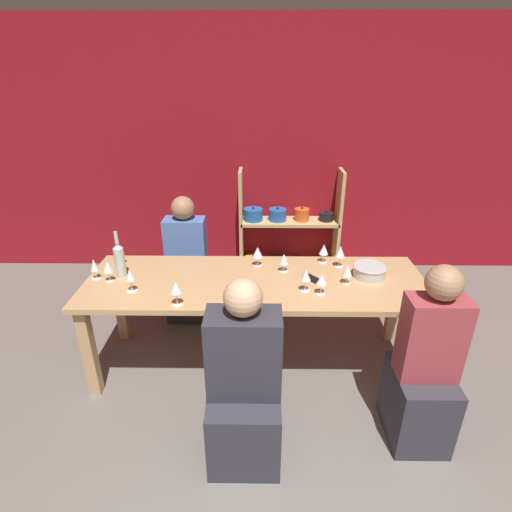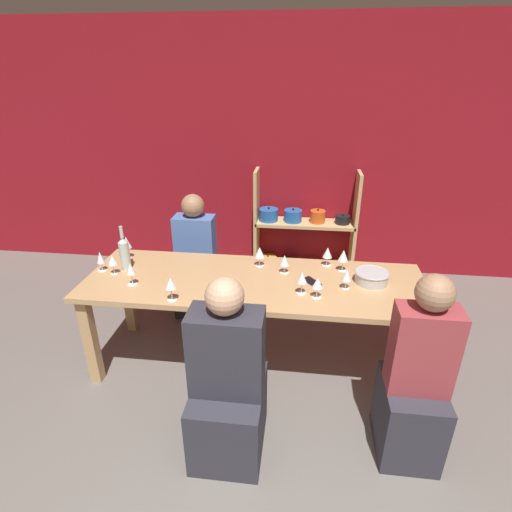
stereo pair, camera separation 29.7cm
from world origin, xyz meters
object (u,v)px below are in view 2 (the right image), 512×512
Objects in this scene: wine_glass_white_b at (171,284)px; person_near_b at (228,391)px; wine_glass_white_a at (343,256)px; wine_bottle_green at (124,253)px; mixing_bowl at (372,277)px; wine_glass_empty_b at (285,261)px; wine_glass_empty_c at (347,275)px; dining_table at (254,291)px; wine_glass_red_b at (318,284)px; wine_glass_red_g at (112,260)px; wine_glass_red_d at (100,258)px; wine_glass_red_a at (131,270)px; shelf_unit at (301,239)px; cell_phone at (312,282)px; wine_glass_red_c at (126,243)px; wine_glass_red_f at (260,253)px; wine_glass_empty_a at (302,278)px; person_near_a at (414,391)px; wine_glass_red_e at (327,253)px.

person_near_b is at bearing -44.20° from wine_glass_white_b.
wine_bottle_green is at bearing -174.12° from wine_glass_white_a.
mixing_bowl is 1.31m from person_near_b.
wine_glass_empty_b is 0.48m from wine_glass_empty_c.
dining_table is at bearing 34.26° from wine_glass_white_b.
wine_glass_red_b is 1.53m from wine_glass_red_g.
wine_glass_red_d is at bearing 178.28° from wine_glass_empty_c.
wine_glass_red_a is at bearing -168.63° from dining_table.
shelf_unit is at bearing 56.97° from wine_glass_red_a.
wine_glass_red_b is at bearing -81.31° from cell_phone.
wine_glass_red_d is 1.45m from person_near_b.
wine_glass_red_c reaches higher than wine_glass_red_f.
wine_glass_empty_a is at bearing 12.75° from wine_glass_white_b.
wine_glass_empty_b is (1.40, 0.14, -0.00)m from wine_glass_red_d.
wine_glass_red_g is (-1.73, 0.02, 0.00)m from wine_glass_empty_c.
wine_glass_empty_b is at bearing 34.65° from dining_table.
wine_glass_empty_a is (1.36, -0.22, -0.01)m from wine_bottle_green.
mixing_bowl is 0.70× the size of wine_bottle_green.
person_near_b is (-0.39, -2.45, 0.01)m from shelf_unit.
wine_bottle_green is at bearing 140.39° from wine_glass_white_b.
wine_glass_red_c is at bearing 174.93° from wine_glass_empty_b.
wine_glass_empty_a is at bearing -128.23° from wine_glass_white_a.
wine_glass_empty_c is (0.00, -0.28, -0.02)m from wine_glass_white_a.
wine_glass_red_f is at bearing 10.97° from wine_glass_red_d.
wine_glass_white_b is 1.64m from person_near_a.
person_near_b is (1.03, -1.05, -0.46)m from wine_glass_red_c.
shelf_unit reaches higher than wine_glass_empty_b.
wine_glass_white_b is at bearing 135.80° from person_near_b.
wine_glass_red_c reaches higher than cell_phone.
wine_glass_red_a is 1.01× the size of wine_glass_empty_a.
shelf_unit is 1.52m from wine_glass_red_f.
mixing_bowl is 0.40m from wine_glass_red_e.
shelf_unit reaches higher than wine_glass_white_b.
wine_glass_red_f is (0.88, 0.42, -0.01)m from wine_glass_red_a.
wine_glass_red_d reaches higher than mixing_bowl.
wine_glass_empty_a is at bearing -113.17° from cell_phone.
shelf_unit reaches higher than dining_table.
wine_glass_red_e reaches higher than dining_table.
person_near_a reaches higher than wine_glass_red_g.
mixing_bowl is 1.55× the size of wine_glass_red_f.
person_near_a is (0.49, -1.00, -0.41)m from wine_glass_red_e.
wine_glass_red_f reaches higher than wine_glass_empty_c.
cell_phone is at bearing 8.44° from wine_glass_red_a.
wine_glass_red_b is 0.11m from wine_glass_empty_a.
dining_table is 0.73m from wine_glass_white_a.
shelf_unit is 3.42× the size of wine_bottle_green.
cell_phone is (-0.23, -0.22, -0.12)m from wine_glass_white_a.
wine_glass_empty_c is 0.97× the size of wine_glass_red_f.
wine_glass_red_a is 0.39m from wine_glass_white_b.
wine_glass_empty_c is at bearing -23.17° from wine_glass_empty_b.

